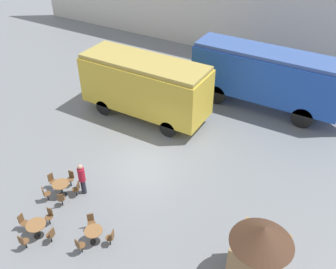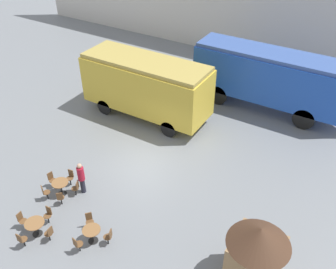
{
  "view_description": "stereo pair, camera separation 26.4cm",
  "coord_description": "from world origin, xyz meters",
  "px_view_note": "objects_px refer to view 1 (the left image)",
  "views": [
    {
      "loc": [
        8.93,
        -12.88,
        13.16
      ],
      "look_at": [
        0.89,
        1.0,
        1.6
      ],
      "focal_mm": 40.0,
      "sensor_mm": 36.0,
      "label": 1
    },
    {
      "loc": [
        9.16,
        -12.75,
        13.16
      ],
      "look_at": [
        0.89,
        1.0,
        1.6
      ],
      "focal_mm": 40.0,
      "sensor_mm": 36.0,
      "label": 2
    }
  ],
  "objects_px": {
    "passenger_coach_vintage": "(145,84)",
    "ticket_kiosk": "(259,252)",
    "visitor_person": "(82,178)",
    "cafe_table_mid": "(36,227)",
    "cafe_table_near": "(94,233)",
    "cafe_table_far": "(61,186)",
    "cafe_chair_0": "(111,237)",
    "streamlined_locomotive": "(278,78)"
  },
  "relations": [
    {
      "from": "passenger_coach_vintage",
      "to": "ticket_kiosk",
      "type": "bearing_deg",
      "value": -38.01
    },
    {
      "from": "visitor_person",
      "to": "ticket_kiosk",
      "type": "relative_size",
      "value": 0.6
    },
    {
      "from": "passenger_coach_vintage",
      "to": "cafe_table_mid",
      "type": "xyz_separation_m",
      "value": [
        1.24,
        -10.57,
        -1.66
      ]
    },
    {
      "from": "cafe_table_near",
      "to": "cafe_table_far",
      "type": "xyz_separation_m",
      "value": [
        -3.18,
        1.42,
        0.02
      ]
    },
    {
      "from": "ticket_kiosk",
      "to": "cafe_chair_0",
      "type": "bearing_deg",
      "value": -165.62
    },
    {
      "from": "cafe_chair_0",
      "to": "visitor_person",
      "type": "height_order",
      "value": "visitor_person"
    },
    {
      "from": "cafe_table_near",
      "to": "ticket_kiosk",
      "type": "relative_size",
      "value": 0.26
    },
    {
      "from": "streamlined_locomotive",
      "to": "cafe_chair_0",
      "type": "height_order",
      "value": "streamlined_locomotive"
    },
    {
      "from": "streamlined_locomotive",
      "to": "cafe_chair_0",
      "type": "xyz_separation_m",
      "value": [
        -2.59,
        -14.08,
        -1.86
      ]
    },
    {
      "from": "cafe_chair_0",
      "to": "ticket_kiosk",
      "type": "distance_m",
      "value": 6.07
    },
    {
      "from": "streamlined_locomotive",
      "to": "ticket_kiosk",
      "type": "relative_size",
      "value": 3.83
    },
    {
      "from": "cafe_table_near",
      "to": "cafe_table_mid",
      "type": "relative_size",
      "value": 0.91
    },
    {
      "from": "cafe_chair_0",
      "to": "ticket_kiosk",
      "type": "xyz_separation_m",
      "value": [
        5.77,
        1.48,
        1.16
      ]
    },
    {
      "from": "passenger_coach_vintage",
      "to": "cafe_chair_0",
      "type": "bearing_deg",
      "value": -65.28
    },
    {
      "from": "cafe_table_near",
      "to": "cafe_chair_0",
      "type": "distance_m",
      "value": 0.76
    },
    {
      "from": "cafe_chair_0",
      "to": "visitor_person",
      "type": "bearing_deg",
      "value": -49.47
    },
    {
      "from": "cafe_table_far",
      "to": "ticket_kiosk",
      "type": "bearing_deg",
      "value": 1.78
    },
    {
      "from": "cafe_table_mid",
      "to": "ticket_kiosk",
      "type": "xyz_separation_m",
      "value": [
        8.84,
        2.7,
        1.11
      ]
    },
    {
      "from": "cafe_table_near",
      "to": "cafe_table_mid",
      "type": "height_order",
      "value": "cafe_table_near"
    },
    {
      "from": "visitor_person",
      "to": "ticket_kiosk",
      "type": "distance_m",
      "value": 8.9
    },
    {
      "from": "streamlined_locomotive",
      "to": "passenger_coach_vintage",
      "type": "relative_size",
      "value": 1.43
    },
    {
      "from": "passenger_coach_vintage",
      "to": "cafe_table_mid",
      "type": "relative_size",
      "value": 9.37
    },
    {
      "from": "streamlined_locomotive",
      "to": "cafe_table_far",
      "type": "distance_m",
      "value": 14.55
    },
    {
      "from": "passenger_coach_vintage",
      "to": "cafe_table_near",
      "type": "height_order",
      "value": "passenger_coach_vintage"
    },
    {
      "from": "cafe_table_mid",
      "to": "ticket_kiosk",
      "type": "relative_size",
      "value": 0.29
    },
    {
      "from": "passenger_coach_vintage",
      "to": "cafe_table_mid",
      "type": "height_order",
      "value": "passenger_coach_vintage"
    },
    {
      "from": "streamlined_locomotive",
      "to": "visitor_person",
      "type": "bearing_deg",
      "value": -114.91
    },
    {
      "from": "cafe_table_near",
      "to": "cafe_table_mid",
      "type": "distance_m",
      "value": 2.54
    },
    {
      "from": "passenger_coach_vintage",
      "to": "ticket_kiosk",
      "type": "xyz_separation_m",
      "value": [
        10.08,
        -7.88,
        -0.55
      ]
    },
    {
      "from": "visitor_person",
      "to": "ticket_kiosk",
      "type": "height_order",
      "value": "ticket_kiosk"
    },
    {
      "from": "cafe_table_near",
      "to": "cafe_table_far",
      "type": "relative_size",
      "value": 0.97
    },
    {
      "from": "streamlined_locomotive",
      "to": "cafe_table_far",
      "type": "relative_size",
      "value": 14.23
    },
    {
      "from": "passenger_coach_vintage",
      "to": "cafe_table_far",
      "type": "relative_size",
      "value": 9.92
    },
    {
      "from": "passenger_coach_vintage",
      "to": "visitor_person",
      "type": "xyz_separation_m",
      "value": [
        1.22,
        -7.51,
        -1.24
      ]
    },
    {
      "from": "cafe_table_far",
      "to": "cafe_table_near",
      "type": "bearing_deg",
      "value": -24.12
    },
    {
      "from": "streamlined_locomotive",
      "to": "ticket_kiosk",
      "type": "height_order",
      "value": "streamlined_locomotive"
    },
    {
      "from": "cafe_table_mid",
      "to": "cafe_table_far",
      "type": "xyz_separation_m",
      "value": [
        -0.83,
        2.39,
        0.01
      ]
    },
    {
      "from": "streamlined_locomotive",
      "to": "cafe_chair_0",
      "type": "relative_size",
      "value": 13.21
    },
    {
      "from": "cafe_table_far",
      "to": "visitor_person",
      "type": "xyz_separation_m",
      "value": [
        0.81,
        0.66,
        0.4
      ]
    },
    {
      "from": "streamlined_locomotive",
      "to": "cafe_table_far",
      "type": "bearing_deg",
      "value": -116.72
    },
    {
      "from": "cafe_table_near",
      "to": "visitor_person",
      "type": "xyz_separation_m",
      "value": [
        -2.37,
        2.09,
        0.43
      ]
    },
    {
      "from": "cafe_table_far",
      "to": "cafe_chair_0",
      "type": "distance_m",
      "value": 4.07
    }
  ]
}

